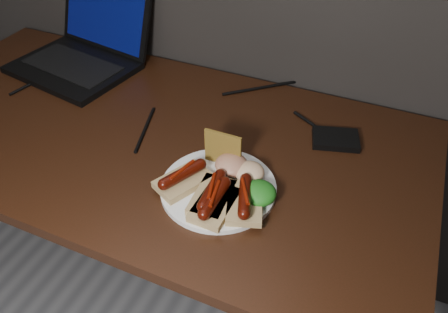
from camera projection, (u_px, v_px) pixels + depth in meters
desk at (147, 158)px, 1.15m from camera, size 1.40×0.70×0.75m
laptop at (85, 46)px, 1.32m from camera, size 0.40×0.39×0.25m
hard_drive at (335, 139)px, 1.05m from camera, size 0.13×0.10×0.02m
desk_cables at (180, 101)px, 1.18m from camera, size 0.87×0.46×0.01m
plate at (218, 188)px, 0.93m from camera, size 0.29×0.29×0.01m
bread_sausage_left at (183, 178)px, 0.92m from camera, size 0.11×0.13×0.04m
bread_sausage_center at (212, 194)px, 0.88m from camera, size 0.08×0.12×0.04m
bread_sausage_right at (245, 200)px, 0.87m from camera, size 0.10×0.13×0.04m
bread_sausage_extra at (215, 202)px, 0.86m from camera, size 0.07×0.12×0.04m
crispbread at (223, 149)px, 0.95m from camera, size 0.09×0.01×0.08m
salad_greens at (259, 193)px, 0.88m from camera, size 0.07×0.07×0.04m
salsa_mound at (231, 165)px, 0.94m from camera, size 0.07×0.07×0.04m
coleslaw_mound at (249, 172)px, 0.93m from camera, size 0.06×0.06×0.04m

